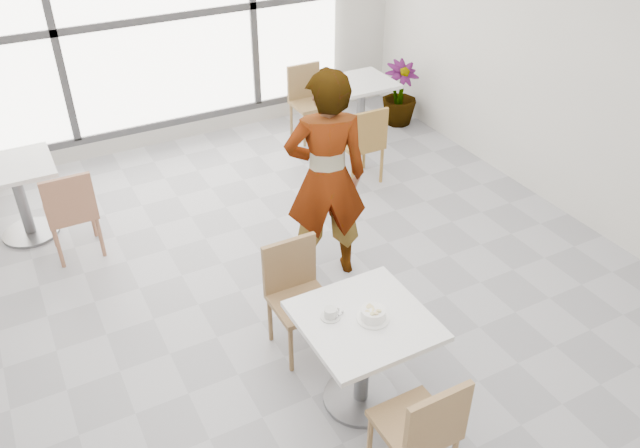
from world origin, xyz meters
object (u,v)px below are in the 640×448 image
person (326,178)px  bg_chair_right_far (308,97)px  chair_near (423,426)px  bg_table_right (361,102)px  oatmeal_bowl (373,314)px  bg_chair_left_near (71,209)px  plant_right (400,94)px  main_table (363,344)px  coffee_cup (331,313)px  bg_chair_right_near (364,140)px  bg_table_left (19,190)px  chair_far (296,289)px

person → bg_chair_right_far: size_ratio=2.13×
chair_near → bg_table_right: size_ratio=1.16×
oatmeal_bowl → bg_chair_right_far: bearing=68.4°
person → bg_table_right: (1.61, 2.08, -0.44)m
bg_chair_right_far → bg_chair_left_near: bearing=-156.9°
bg_chair_left_near → plant_right: bg_chair_left_near is taller
main_table → oatmeal_bowl: 0.28m
coffee_cup → bg_table_right: (2.29, 3.39, -0.29)m
chair_near → bg_chair_left_near: same height
main_table → person: bearing=70.7°
bg_chair_left_near → bg_chair_right_far: (2.98, 1.27, 0.00)m
person → bg_chair_right_near: bearing=-114.2°
chair_near → bg_table_left: size_ratio=1.16×
bg_chair_right_far → person: bearing=-114.0°
person → bg_chair_left_near: person is taller
main_table → bg_chair_right_far: bearing=67.7°
chair_far → bg_table_right: (2.23, 2.77, -0.01)m
chair_near → chair_far: same height
oatmeal_bowl → person: size_ratio=0.11×
coffee_cup → bg_table_left: 3.50m
plant_right → coffee_cup: bearing=-129.8°
chair_near → chair_far: size_ratio=1.00×
bg_table_left → bg_chair_right_far: 3.42m
main_table → coffee_cup: size_ratio=5.03×
bg_table_right → bg_chair_right_near: bg_chair_right_near is taller
person → chair_far: bearing=66.6°
person → bg_table_left: person is taller
bg_chair_right_far → chair_near: bearing=-109.5°
coffee_cup → bg_table_left: bearing=116.5°
person → bg_table_left: bearing=-20.2°
bg_chair_right_near → chair_far: bearing=47.4°
chair_far → bg_chair_right_far: size_ratio=1.00×
bg_table_left → plant_right: 4.54m
person → bg_chair_left_near: bearing=-14.3°
bg_chair_right_near → chair_near: bearing=63.9°
bg_chair_right_near → oatmeal_bowl: bearing=59.5°
bg_table_right → plant_right: bearing=14.1°
bg_table_right → bg_chair_left_near: (-3.49, -0.86, 0.01)m
coffee_cup → bg_chair_right_near: (1.77, 2.48, -0.28)m
chair_near → bg_chair_left_near: bearing=-68.0°
bg_chair_left_near → chair_near: bearing=112.0°
chair_near → person: size_ratio=0.47×
oatmeal_bowl → person: bearing=72.6°
main_table → oatmeal_bowl: (0.04, -0.03, 0.27)m
coffee_cup → person: bearing=62.6°
coffee_cup → bg_table_right: bearing=56.0°
coffee_cup → plant_right: size_ratio=0.20×
bg_table_left → plant_right: bearing=5.6°
bg_table_left → bg_chair_left_near: bg_chair_left_near is taller
main_table → bg_table_left: 3.67m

